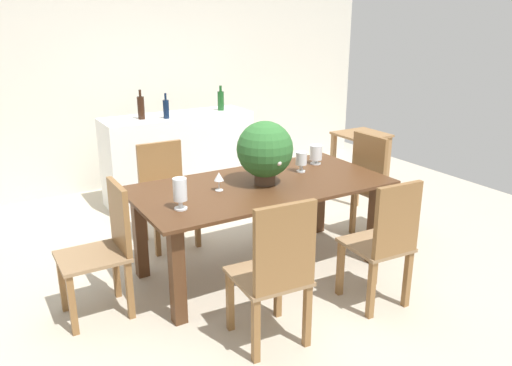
# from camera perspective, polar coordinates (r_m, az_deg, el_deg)

# --- Properties ---
(ground_plane) EXTENTS (7.04, 7.04, 0.00)m
(ground_plane) POSITION_cam_1_polar(r_m,az_deg,el_deg) (4.57, -0.77, -8.44)
(ground_plane) COLOR #BCB29E
(back_wall) EXTENTS (6.40, 0.10, 2.60)m
(back_wall) POSITION_cam_1_polar(r_m,az_deg,el_deg) (6.51, -12.52, 11.25)
(back_wall) COLOR beige
(back_wall) RESTS_ON ground
(dining_table) EXTENTS (2.05, 1.03, 0.75)m
(dining_table) POSITION_cam_1_polar(r_m,az_deg,el_deg) (4.17, 0.52, -1.79)
(dining_table) COLOR #4C2D19
(dining_table) RESTS_ON ground
(chair_far_left) EXTENTS (0.47, 0.46, 0.93)m
(chair_far_left) POSITION_cam_1_polar(r_m,az_deg,el_deg) (4.83, -10.05, -0.51)
(chair_far_left) COLOR brown
(chair_far_left) RESTS_ON ground
(chair_near_left) EXTENTS (0.47, 0.49, 1.02)m
(chair_near_left) POSITION_cam_1_polar(r_m,az_deg,el_deg) (3.22, 2.25, -9.50)
(chair_near_left) COLOR brown
(chair_near_left) RESTS_ON ground
(chair_foot_end) EXTENTS (0.50, 0.45, 1.02)m
(chair_foot_end) POSITION_cam_1_polar(r_m,az_deg,el_deg) (4.91, 13.13, 0.05)
(chair_foot_end) COLOR brown
(chair_foot_end) RESTS_ON ground
(chair_head_end) EXTENTS (0.46, 0.41, 0.95)m
(chair_head_end) POSITION_cam_1_polar(r_m,az_deg,el_deg) (3.76, -16.30, -6.54)
(chair_head_end) COLOR brown
(chair_head_end) RESTS_ON ground
(chair_near_right) EXTENTS (0.43, 0.46, 0.98)m
(chair_near_right) POSITION_cam_1_polar(r_m,az_deg,el_deg) (3.77, 14.12, -6.10)
(chair_near_right) COLOR brown
(chair_near_right) RESTS_ON ground
(flower_centerpiece) EXTENTS (0.45, 0.45, 0.51)m
(flower_centerpiece) POSITION_cam_1_polar(r_m,az_deg,el_deg) (4.05, 0.99, 3.63)
(flower_centerpiece) COLOR #4C3828
(flower_centerpiece) RESTS_ON dining_table
(crystal_vase_left) EXTENTS (0.10, 0.10, 0.23)m
(crystal_vase_left) POSITION_cam_1_polar(r_m,az_deg,el_deg) (3.59, -8.41, -0.87)
(crystal_vase_left) COLOR silver
(crystal_vase_left) RESTS_ON dining_table
(crystal_vase_center_near) EXTENTS (0.11, 0.11, 0.17)m
(crystal_vase_center_near) POSITION_cam_1_polar(r_m,az_deg,el_deg) (4.67, 6.65, 3.30)
(crystal_vase_center_near) COLOR silver
(crystal_vase_center_near) RESTS_ON dining_table
(crystal_vase_right) EXTENTS (0.10, 0.10, 0.18)m
(crystal_vase_right) POSITION_cam_1_polar(r_m,az_deg,el_deg) (4.42, 5.03, 2.61)
(crystal_vase_right) COLOR silver
(crystal_vase_right) RESTS_ON dining_table
(wine_glass) EXTENTS (0.08, 0.08, 0.15)m
(wine_glass) POSITION_cam_1_polar(r_m,az_deg,el_deg) (3.95, -4.13, 0.64)
(wine_glass) COLOR silver
(wine_glass) RESTS_ON dining_table
(kitchen_counter) EXTENTS (1.66, 0.54, 0.98)m
(kitchen_counter) POSITION_cam_1_polar(r_m,az_deg,el_deg) (5.90, -8.53, 2.77)
(kitchen_counter) COLOR white
(kitchen_counter) RESTS_ON ground
(wine_bottle_dark) EXTENTS (0.07, 0.07, 0.31)m
(wine_bottle_dark) POSITION_cam_1_polar(r_m,az_deg,el_deg) (5.60, -12.62, 8.18)
(wine_bottle_dark) COLOR black
(wine_bottle_dark) RESTS_ON kitchen_counter
(wine_bottle_green) EXTENTS (0.07, 0.07, 0.28)m
(wine_bottle_green) POSITION_cam_1_polar(r_m,az_deg,el_deg) (6.00, -3.92, 9.13)
(wine_bottle_green) COLOR #194C1E
(wine_bottle_green) RESTS_ON kitchen_counter
(wine_bottle_tall) EXTENTS (0.06, 0.06, 0.27)m
(wine_bottle_tall) POSITION_cam_1_polar(r_m,az_deg,el_deg) (5.60, -9.93, 8.11)
(wine_bottle_tall) COLOR #0F1E38
(wine_bottle_tall) RESTS_ON kitchen_counter
(side_table) EXTENTS (0.52, 0.51, 0.76)m
(side_table) POSITION_cam_1_polar(r_m,az_deg,el_deg) (6.01, 11.48, 3.42)
(side_table) COLOR olive
(side_table) RESTS_ON ground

